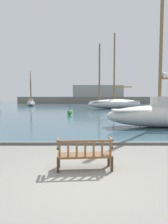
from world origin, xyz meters
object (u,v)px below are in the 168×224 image
Objects in this scene: sailboat_far_starboard at (163,113)px; sailboat_centre_channel at (115,103)px; sailboat_nearest_port at (31,102)px; channel_buoy at (70,113)px; park_bench at (85,154)px.

sailboat_centre_channel is (0.06, 21.63, 0.09)m from sailboat_far_starboard.
channel_buoy is (10.74, -23.99, -0.48)m from sailboat_nearest_port.
sailboat_nearest_port is at bearing 118.41° from sailboat_far_starboard.
sailboat_far_starboard reaches higher than channel_buoy.
sailboat_nearest_port is 37.39m from sailboat_far_starboard.
park_bench is 16.87m from channel_buoy.
sailboat_nearest_port is at bearing 106.91° from park_bench.
channel_buoy is at bearing -65.88° from sailboat_nearest_port.
sailboat_centre_channel is 10.34× the size of channel_buoy.
park_bench is at bearing -84.35° from channel_buoy.
park_bench is at bearing -73.09° from sailboat_nearest_port.
park_bench is at bearing -124.32° from sailboat_far_starboard.
park_bench is 0.16× the size of sailboat_far_starboard.
sailboat_nearest_port is 26.29m from channel_buoy.
sailboat_nearest_port is 21.10m from sailboat_centre_channel.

